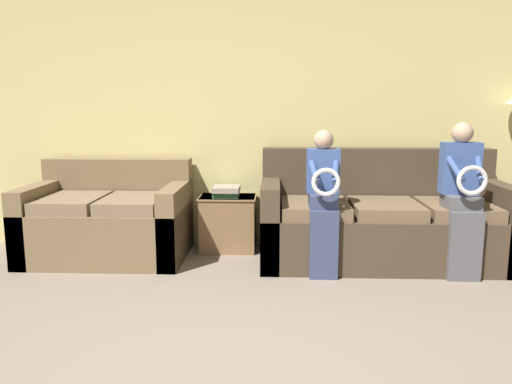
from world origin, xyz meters
The scene contains 7 objects.
wall_back centered at (0.00, 3.17, 1.27)m, with size 7.26×0.06×2.55m.
couch_main centered at (1.17, 2.65, 0.35)m, with size 2.16×0.93×1.00m.
couch_side centered at (-1.34, 2.67, 0.33)m, with size 1.43×0.93×0.89m.
child_left_seated centered at (0.60, 2.26, 0.66)m, with size 0.27×0.37×1.20m.
child_right_seated centered at (1.73, 2.26, 0.69)m, with size 0.31×0.38×1.26m.
side_shelf centered at (-0.25, 2.93, 0.27)m, with size 0.55×0.39×0.53m.
book_stack centered at (-0.26, 2.92, 0.58)m, with size 0.25×0.28×0.10m.
Camera 1 is at (0.21, -1.79, 1.38)m, focal length 35.00 mm.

